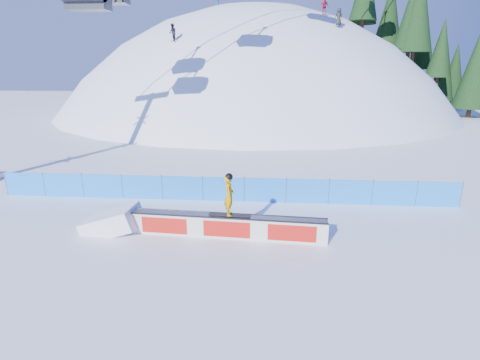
{
  "coord_description": "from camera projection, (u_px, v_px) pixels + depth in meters",
  "views": [
    {
      "loc": [
        2.11,
        -12.43,
        6.34
      ],
      "look_at": [
        0.91,
        3.03,
        1.54
      ],
      "focal_mm": 28.0,
      "sensor_mm": 36.0,
      "label": 1
    }
  ],
  "objects": [
    {
      "name": "distant_skiers",
      "position": [
        253.0,
        11.0,
        40.54
      ],
      "size": [
        17.31,
        12.46,
        6.46
      ],
      "color": "black",
      "rests_on": "ground"
    },
    {
      "name": "snow_hill",
      "position": [
        253.0,
        225.0,
        59.19
      ],
      "size": [
        64.0,
        64.0,
        64.0
      ],
      "color": "white",
      "rests_on": "ground"
    },
    {
      "name": "treeline",
      "position": [
        445.0,
        44.0,
        49.16
      ],
      "size": [
        25.0,
        12.68,
        19.63
      ],
      "color": "#372216",
      "rests_on": "ground"
    },
    {
      "name": "rail_box",
      "position": [
        228.0,
        226.0,
        14.25
      ],
      "size": [
        7.5,
        1.0,
        0.9
      ],
      "rotation": [
        0.0,
        0.0,
        -0.06
      ],
      "color": "silver",
      "rests_on": "ground"
    },
    {
      "name": "snowboarder",
      "position": [
        229.0,
        195.0,
        13.86
      ],
      "size": [
        1.6,
        0.59,
        1.66
      ],
      "rotation": [
        0.0,
        0.0,
        1.65
      ],
      "color": "black",
      "rests_on": "rail_box"
    },
    {
      "name": "safety_fence",
      "position": [
        223.0,
        189.0,
        17.97
      ],
      "size": [
        22.05,
        0.05,
        1.3
      ],
      "color": "#1B7CF9",
      "rests_on": "ground"
    },
    {
      "name": "snow_ramp",
      "position": [
        113.0,
        230.0,
        15.01
      ],
      "size": [
        2.36,
        1.56,
        1.42
      ],
      "primitive_type": null,
      "rotation": [
        0.0,
        -0.31,
        -0.06
      ],
      "color": "white",
      "rests_on": "ground"
    },
    {
      "name": "ground",
      "position": [
        209.0,
        243.0,
        13.87
      ],
      "size": [
        160.0,
        160.0,
        0.0
      ],
      "primitive_type": "plane",
      "color": "white",
      "rests_on": "ground"
    }
  ]
}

